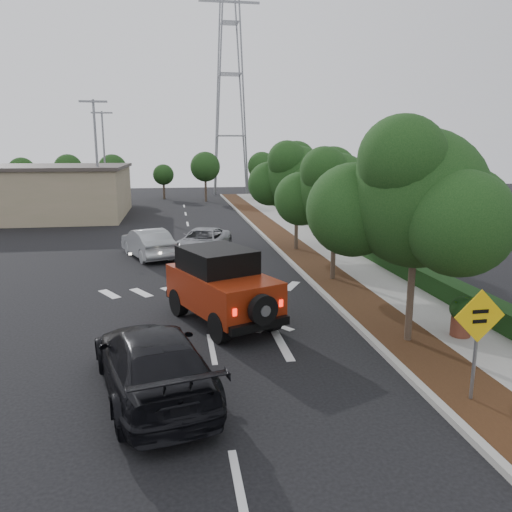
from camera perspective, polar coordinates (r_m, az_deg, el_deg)
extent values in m
plane|color=black|center=(14.28, -5.06, -10.51)|extent=(120.00, 120.00, 0.00)
cube|color=#9E9B93|center=(26.31, 2.98, 0.26)|extent=(0.20, 70.00, 0.15)
cube|color=black|center=(26.54, 5.09, 0.30)|extent=(1.80, 70.00, 0.12)
cube|color=gray|center=(27.07, 8.99, 0.43)|extent=(2.00, 70.00, 0.12)
cube|color=black|center=(27.47, 11.79, 1.22)|extent=(0.80, 70.00, 0.80)
cylinder|color=black|center=(17.00, -8.82, -5.22)|extent=(0.65, 0.96, 0.91)
cylinder|color=black|center=(17.75, -3.55, -4.35)|extent=(0.65, 0.96, 0.91)
cylinder|color=black|center=(14.55, -4.18, -8.13)|extent=(0.65, 0.96, 0.91)
cylinder|color=black|center=(15.42, 1.68, -6.91)|extent=(0.65, 0.96, 0.91)
cube|color=maroon|center=(15.95, -3.87, -3.91)|extent=(3.55, 4.69, 1.14)
cube|color=black|center=(16.01, -4.50, -0.40)|extent=(2.65, 2.88, 0.73)
cube|color=maroon|center=(17.35, -6.42, -2.95)|extent=(2.13, 1.80, 0.94)
cube|color=black|center=(14.31, 0.45, -7.95)|extent=(1.87, 0.96, 0.25)
cylinder|color=black|center=(14.02, 0.81, -6.17)|extent=(0.90, 0.57, 0.87)
cube|color=#FF190C|center=(13.81, -2.43, -6.47)|extent=(0.12, 0.09, 0.21)
cube|color=#FF190C|center=(14.62, 2.89, -5.41)|extent=(0.12, 0.09, 0.21)
imported|color=#9A9BA1|center=(26.60, -6.12, 1.66)|extent=(3.74, 5.32, 1.35)
imported|color=black|center=(11.76, -11.75, -11.72)|extent=(3.39, 5.77, 1.57)
imported|color=#9CA0A3|center=(26.26, -12.29, 1.47)|extent=(3.06, 4.80, 1.49)
imported|color=#A8AAB0|center=(40.47, -22.91, 4.35)|extent=(3.90, 1.64, 1.32)
cylinder|color=slate|center=(11.87, 23.78, -9.74)|extent=(0.08, 0.08, 2.29)
cube|color=yellow|center=(11.60, 24.20, -6.29)|extent=(1.17, 0.05, 1.17)
cube|color=black|center=(11.55, 24.30, -5.81)|extent=(0.37, 0.02, 0.08)
cube|color=black|center=(11.61, 24.21, -6.83)|extent=(0.33, 0.02, 0.08)
cylinder|color=brown|center=(15.89, 22.35, -7.45)|extent=(0.64, 0.64, 0.57)
sphere|color=black|center=(15.73, 22.51, -5.58)|extent=(0.72, 0.72, 0.72)
imported|color=black|center=(15.70, 22.53, -5.29)|extent=(0.66, 0.59, 0.68)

